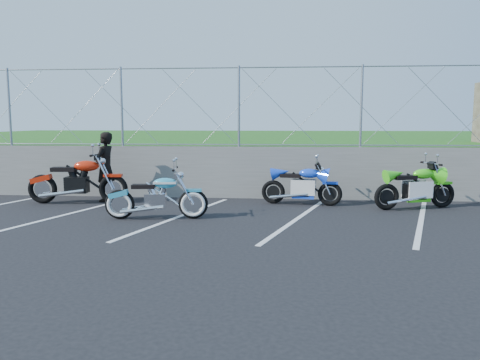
# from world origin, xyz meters

# --- Properties ---
(ground) EXTENTS (90.00, 90.00, 0.00)m
(ground) POSITION_xyz_m (0.00, 0.00, 0.00)
(ground) COLOR black
(ground) RESTS_ON ground
(retaining_wall) EXTENTS (30.00, 0.22, 1.30)m
(retaining_wall) POSITION_xyz_m (0.00, 3.50, 0.65)
(retaining_wall) COLOR #63635E
(retaining_wall) RESTS_ON ground
(grass_field) EXTENTS (30.00, 20.00, 1.30)m
(grass_field) POSITION_xyz_m (0.00, 13.50, 0.65)
(grass_field) COLOR #1B4E14
(grass_field) RESTS_ON ground
(chain_link_fence) EXTENTS (28.00, 0.03, 2.00)m
(chain_link_fence) POSITION_xyz_m (0.00, 3.50, 2.30)
(chain_link_fence) COLOR gray
(chain_link_fence) RESTS_ON retaining_wall
(parking_lines) EXTENTS (18.29, 4.31, 0.01)m
(parking_lines) POSITION_xyz_m (1.20, 1.00, 0.00)
(parking_lines) COLOR silver
(parking_lines) RESTS_ON ground
(cruiser_turquoise) EXTENTS (2.05, 0.65, 1.02)m
(cruiser_turquoise) POSITION_xyz_m (-0.38, 0.75, 0.41)
(cruiser_turquoise) COLOR black
(cruiser_turquoise) RESTS_ON ground
(naked_orange) EXTENTS (2.36, 0.80, 1.18)m
(naked_orange) POSITION_xyz_m (-2.69, 2.33, 0.50)
(naked_orange) COLOR black
(naked_orange) RESTS_ON ground
(sportbike_green) EXTENTS (1.91, 0.79, 1.02)m
(sportbike_green) POSITION_xyz_m (5.06, 2.31, 0.44)
(sportbike_green) COLOR black
(sportbike_green) RESTS_ON ground
(sportbike_blue) EXTENTS (1.87, 0.67, 0.97)m
(sportbike_blue) POSITION_xyz_m (2.56, 2.60, 0.42)
(sportbike_blue) COLOR black
(sportbike_blue) RESTS_ON ground
(person_standing) EXTENTS (0.52, 0.68, 1.68)m
(person_standing) POSITION_xyz_m (-2.19, 2.71, 0.84)
(person_standing) COLOR black
(person_standing) RESTS_ON ground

